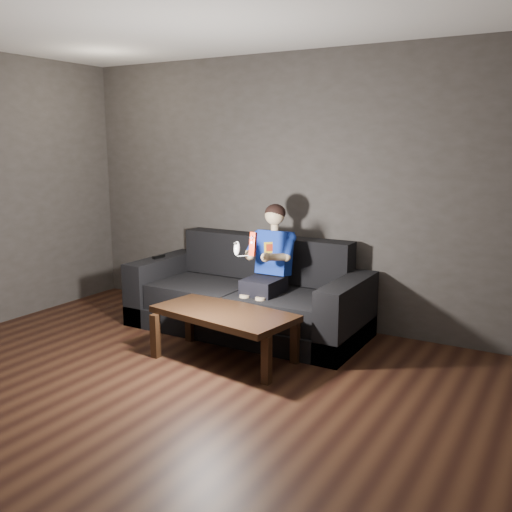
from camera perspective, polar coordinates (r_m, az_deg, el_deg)
The scene contains 8 objects.
floor at distance 4.16m, azimuth -13.07°, elevation -15.06°, with size 5.00×5.00×0.00m, color black.
back_wall at distance 5.82m, azimuth 3.45°, elevation 6.57°, with size 5.00×0.04×2.70m, color #3B3733.
sofa at distance 5.63m, azimuth -0.77°, elevation -4.51°, with size 2.32×1.00×0.90m.
child at distance 5.34m, azimuth 1.29°, elevation -0.31°, with size 0.47×0.57×1.15m.
wii_remote_red at distance 4.88m, azimuth -0.31°, elevation 1.20°, with size 0.06×0.08×0.21m.
nunchuk_white at distance 4.98m, azimuth -1.93°, elevation 0.77°, with size 0.07×0.09×0.14m.
wii_remote_black at distance 6.07m, azimuth -9.69°, elevation -0.06°, with size 0.04×0.16×0.03m.
coffee_table at distance 4.84m, azimuth -3.21°, elevation -6.14°, with size 1.28×0.77×0.44m.
Camera 1 is at (2.61, -2.68, 1.83)m, focal length 40.00 mm.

